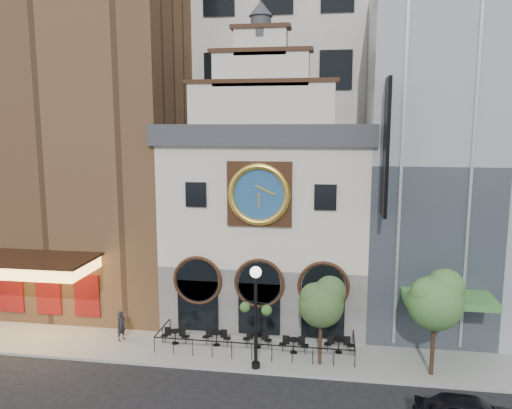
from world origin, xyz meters
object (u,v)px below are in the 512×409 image
object	(u,v)px
bistro_4	(339,344)
tree_right	(436,299)
bistro_2	(257,339)
tree_left	(322,301)
pedestrian	(121,326)
lamppost	(256,306)
bistro_1	(217,337)
bistro_0	(175,336)
bistro_3	(294,345)

from	to	relation	value
bistro_4	tree_right	xyz separation A→B (m)	(4.53, -1.70, 3.41)
bistro_2	tree_left	size ratio (longest dim) A/B	0.34
pedestrian	tree_left	bearing A→B (deg)	-74.61
pedestrian	lamppost	world-z (taller)	lamppost
bistro_4	lamppost	distance (m)	5.57
bistro_1	lamppost	bearing A→B (deg)	-41.57
bistro_2	tree_right	size ratio (longest dim) A/B	0.30
tree_left	bistro_0	bearing A→B (deg)	171.74
lamppost	bistro_0	bearing A→B (deg)	169.42
bistro_2	lamppost	distance (m)	3.68
tree_left	tree_right	xyz separation A→B (m)	(5.45, -0.24, 0.50)
bistro_1	lamppost	xyz separation A→B (m)	(2.56, -2.27, 2.81)
bistro_1	tree_right	distance (m)	11.86
bistro_1	tree_right	xyz separation A→B (m)	(11.25, -1.57, 3.41)
bistro_0	bistro_4	world-z (taller)	same
lamppost	tree_left	world-z (taller)	lamppost
lamppost	tree_right	xyz separation A→B (m)	(8.69, 0.70, 0.60)
bistro_4	bistro_3	bearing A→B (deg)	-170.50
bistro_3	tree_right	xyz separation A→B (m)	(6.93, -1.30, 3.41)
bistro_1	bistro_4	xyz separation A→B (m)	(6.73, 0.13, 0.00)
bistro_0	bistro_1	xyz separation A→B (m)	(2.34, 0.15, 0.00)
lamppost	tree_right	world-z (taller)	lamppost
lamppost	bistro_2	bearing A→B (deg)	109.55
bistro_3	bistro_0	bearing A→B (deg)	178.97
bistro_1	tree_left	world-z (taller)	tree_left
bistro_2	bistro_4	bearing A→B (deg)	0.52
lamppost	tree_right	bearing A→B (deg)	17.38
bistro_1	bistro_2	xyz separation A→B (m)	(2.28, 0.09, 0.00)
bistro_3	lamppost	world-z (taller)	lamppost
pedestrian	tree_right	world-z (taller)	tree_right
bistro_3	lamppost	xyz separation A→B (m)	(-1.76, -2.00, 2.81)
bistro_0	bistro_2	xyz separation A→B (m)	(4.63, 0.24, 0.00)
bistro_2	pedestrian	size ratio (longest dim) A/B	0.92
bistro_4	tree_left	size ratio (longest dim) A/B	0.34
bistro_1	pedestrian	xyz separation A→B (m)	(-5.52, -0.17, 0.40)
pedestrian	tree_right	size ratio (longest dim) A/B	0.33
pedestrian	lamppost	distance (m)	8.69
bistro_3	pedestrian	bearing A→B (deg)	179.38
bistro_1	pedestrian	size ratio (longest dim) A/B	0.92
bistro_3	tree_right	distance (m)	7.83
bistro_3	tree_left	bearing A→B (deg)	-35.78
pedestrian	bistro_3	bearing A→B (deg)	-69.33
tree_left	tree_right	world-z (taller)	tree_right
tree_right	lamppost	bearing A→B (deg)	-175.39
bistro_2	tree_right	world-z (taller)	tree_right
bistro_1	bistro_2	size ratio (longest dim) A/B	1.00
bistro_4	pedestrian	distance (m)	12.26
bistro_0	lamppost	world-z (taller)	lamppost
bistro_1	bistro_2	world-z (taller)	same
pedestrian	bistro_2	bearing A→B (deg)	-66.84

